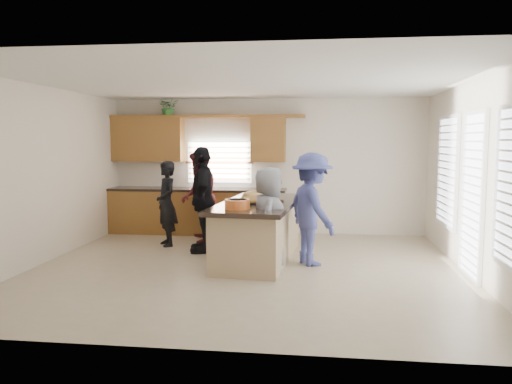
# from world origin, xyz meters

# --- Properties ---
(floor) EXTENTS (6.50, 6.50, 0.00)m
(floor) POSITION_xyz_m (0.00, 0.00, 0.00)
(floor) COLOR tan
(floor) RESTS_ON ground
(room_shell) EXTENTS (6.52, 6.02, 2.81)m
(room_shell) POSITION_xyz_m (0.00, 0.00, 1.90)
(room_shell) COLOR silver
(room_shell) RESTS_ON ground
(back_cabinetry) EXTENTS (4.08, 0.66, 2.46)m
(back_cabinetry) POSITION_xyz_m (-1.47, 2.73, 0.91)
(back_cabinetry) COLOR olive
(back_cabinetry) RESTS_ON ground
(right_wall_glazing) EXTENTS (0.06, 4.00, 2.25)m
(right_wall_glazing) POSITION_xyz_m (3.22, -0.13, 1.34)
(right_wall_glazing) COLOR white
(right_wall_glazing) RESTS_ON ground
(island) EXTENTS (1.38, 2.79, 0.95)m
(island) POSITION_xyz_m (0.11, 0.62, 0.45)
(island) COLOR tan
(island) RESTS_ON ground
(platter_front) EXTENTS (0.46, 0.46, 0.18)m
(platter_front) POSITION_xyz_m (0.01, 0.42, 0.98)
(platter_front) COLOR black
(platter_front) RESTS_ON island
(platter_mid) EXTENTS (0.47, 0.47, 0.19)m
(platter_mid) POSITION_xyz_m (0.28, 0.73, 0.98)
(platter_mid) COLOR black
(platter_mid) RESTS_ON island
(platter_back) EXTENTS (0.41, 0.41, 0.17)m
(platter_back) POSITION_xyz_m (-0.06, 1.27, 0.98)
(platter_back) COLOR black
(platter_back) RESTS_ON island
(salad_bowl) EXTENTS (0.37, 0.37, 0.14)m
(salad_bowl) POSITION_xyz_m (-0.10, -0.26, 1.03)
(salad_bowl) COLOR orange
(salad_bowl) RESTS_ON island
(clear_cup) EXTENTS (0.09, 0.09, 0.10)m
(clear_cup) POSITION_xyz_m (0.38, -0.54, 1.00)
(clear_cup) COLOR white
(clear_cup) RESTS_ON island
(plate_stack) EXTENTS (0.19, 0.19, 0.05)m
(plate_stack) POSITION_xyz_m (0.05, 1.43, 0.97)
(plate_stack) COLOR #B394D8
(plate_stack) RESTS_ON island
(flower_vase) EXTENTS (0.14, 0.14, 0.44)m
(flower_vase) POSITION_xyz_m (0.22, 1.86, 1.19)
(flower_vase) COLOR silver
(flower_vase) RESTS_ON island
(potted_plant) EXTENTS (0.51, 0.48, 0.46)m
(potted_plant) POSITION_xyz_m (-2.03, 2.82, 2.63)
(potted_plant) COLOR #327B31
(potted_plant) RESTS_ON back_cabinetry
(woman_left_back) EXTENTS (0.62, 0.68, 1.57)m
(woman_left_back) POSITION_xyz_m (-1.69, 1.46, 0.78)
(woman_left_back) COLOR black
(woman_left_back) RESTS_ON ground
(woman_left_mid) EXTENTS (0.86, 0.99, 1.74)m
(woman_left_mid) POSITION_xyz_m (-1.19, 1.87, 0.87)
(woman_left_mid) COLOR maroon
(woman_left_mid) RESTS_ON ground
(woman_left_front) EXTENTS (0.65, 1.14, 1.84)m
(woman_left_front) POSITION_xyz_m (-0.92, 1.04, 0.92)
(woman_left_front) COLOR black
(woman_left_front) RESTS_ON ground
(woman_right_back) EXTENTS (1.12, 1.31, 1.76)m
(woman_right_back) POSITION_xyz_m (0.98, 0.37, 0.88)
(woman_right_back) COLOR #3B4281
(woman_right_back) RESTS_ON ground
(woman_right_front) EXTENTS (0.55, 0.80, 1.55)m
(woman_right_front) POSITION_xyz_m (0.35, -0.09, 0.78)
(woman_right_front) COLOR slate
(woman_right_front) RESTS_ON ground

